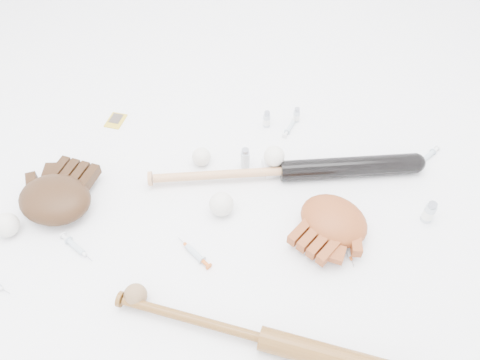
{
  "coord_description": "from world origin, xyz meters",
  "views": [
    {
      "loc": [
        0.0,
        -0.93,
        1.21
      ],
      "look_at": [
        0.02,
        0.07,
        0.06
      ],
      "focal_mm": 35.0,
      "sensor_mm": 36.0,
      "label": 1
    }
  ],
  "objects_px": {
    "bat_wood": "(263,339)",
    "pedestal": "(273,167)",
    "glove_dark": "(55,199)",
    "bat_dark": "(284,171)"
  },
  "relations": [
    {
      "from": "bat_wood",
      "to": "pedestal",
      "type": "height_order",
      "value": "bat_wood"
    },
    {
      "from": "pedestal",
      "to": "glove_dark",
      "type": "bearing_deg",
      "value": -167.79
    },
    {
      "from": "bat_dark",
      "to": "bat_wood",
      "type": "height_order",
      "value": "bat_dark"
    },
    {
      "from": "bat_dark",
      "to": "pedestal",
      "type": "xyz_separation_m",
      "value": [
        -0.03,
        0.03,
        -0.02
      ]
    },
    {
      "from": "bat_dark",
      "to": "glove_dark",
      "type": "xyz_separation_m",
      "value": [
        -0.74,
        -0.12,
        0.02
      ]
    },
    {
      "from": "bat_dark",
      "to": "bat_wood",
      "type": "bearing_deg",
      "value": -103.23
    },
    {
      "from": "bat_dark",
      "to": "pedestal",
      "type": "bearing_deg",
      "value": 131.41
    },
    {
      "from": "glove_dark",
      "to": "bat_wood",
      "type": "bearing_deg",
      "value": -16.06
    },
    {
      "from": "glove_dark",
      "to": "pedestal",
      "type": "bearing_deg",
      "value": 31.82
    },
    {
      "from": "glove_dark",
      "to": "bat_dark",
      "type": "bearing_deg",
      "value": 28.81
    }
  ]
}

